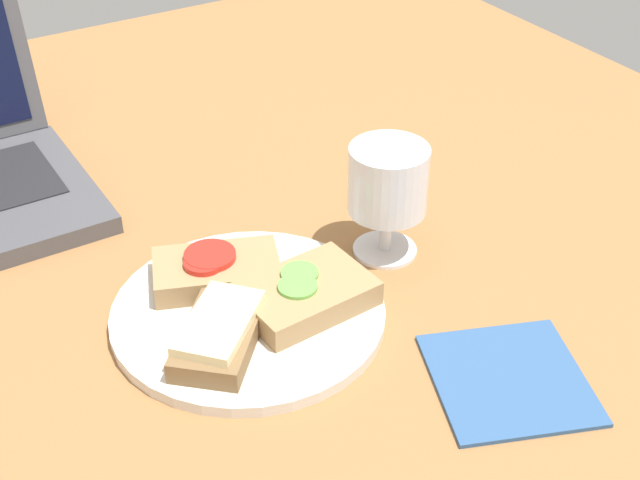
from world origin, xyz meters
The scene contains 7 objects.
wooden_table centered at (0.00, 0.00, 1.50)cm, with size 140.00×140.00×3.00cm, color #9E6B3D.
plate centered at (-1.16, -5.13, 3.55)cm, with size 24.68×24.68×1.11cm, color silver.
sandwich_with_cheese centered at (-5.37, -8.15, 5.46)cm, with size 11.77×12.12×2.90cm.
sandwich_with_cucumber centered at (3.55, -7.24, 5.33)cm, with size 12.08×8.76×2.68cm.
sandwich_with_tomato centered at (-1.73, 0.08, 5.40)cm, with size 13.24×10.50×2.86cm.
wine_glass centered at (15.29, -2.98, 10.75)cm, with size 7.67×7.67×11.67cm.
napkin centered at (13.47, -23.52, 3.20)cm, with size 12.43×12.86×0.40cm, color #33598C.
Camera 1 is at (-27.94, -61.27, 54.74)cm, focal length 50.00 mm.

